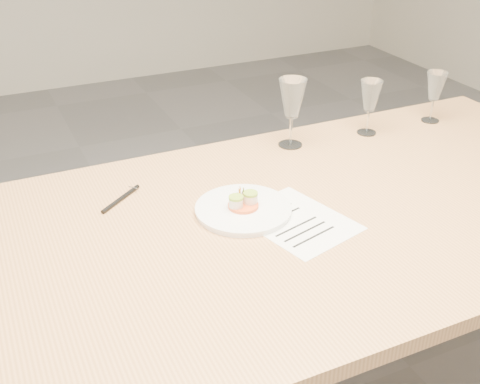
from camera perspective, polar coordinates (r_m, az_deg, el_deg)
name	(u,v)px	position (r m, az deg, el deg)	size (l,w,h in m)	color
dining_table	(236,251)	(1.53, -0.37, -5.64)	(2.40, 1.00, 0.75)	tan
dinner_plate	(243,208)	(1.56, 0.32, -1.56)	(0.25, 0.25, 0.07)	white
recipe_sheet	(296,221)	(1.53, 5.34, -2.74)	(0.29, 0.33, 0.00)	white
ballpoint_pen	(121,199)	(1.65, -11.23, -0.62)	(0.13, 0.11, 0.01)	black
wine_glass_0	(292,100)	(1.88, 4.97, 8.71)	(0.09, 0.09, 0.22)	white
wine_glass_1	(370,97)	(2.02, 12.26, 8.80)	(0.07, 0.07, 0.18)	white
wine_glass_2	(435,87)	(2.19, 18.04, 9.42)	(0.07, 0.07, 0.18)	white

